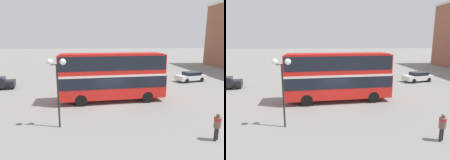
% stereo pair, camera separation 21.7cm
% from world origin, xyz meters
% --- Properties ---
extents(ground_plane, '(240.00, 240.00, 0.00)m').
position_xyz_m(ground_plane, '(0.00, 0.00, 0.00)').
color(ground_plane, gray).
extents(double_decker_bus, '(10.45, 3.44, 4.73)m').
position_xyz_m(double_decker_bus, '(0.24, 1.08, 2.73)').
color(double_decker_bus, red).
rests_on(double_decker_bus, ground_plane).
extents(pedestrian_foreground, '(0.59, 0.59, 1.72)m').
position_xyz_m(pedestrian_foreground, '(5.84, -7.42, 1.05)').
color(pedestrian_foreground, '#232328').
rests_on(pedestrian_foreground, ground_plane).
extents(parked_car_kerb_far, '(4.56, 2.81, 1.41)m').
position_xyz_m(parked_car_kerb_far, '(12.52, 9.45, 0.73)').
color(parked_car_kerb_far, silver).
rests_on(parked_car_kerb_far, ground_plane).
extents(street_lamp_twin_globe, '(1.26, 0.42, 4.81)m').
position_xyz_m(street_lamp_twin_globe, '(-3.95, -4.67, 3.89)').
color(street_lamp_twin_globe, black).
rests_on(street_lamp_twin_globe, ground_plane).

